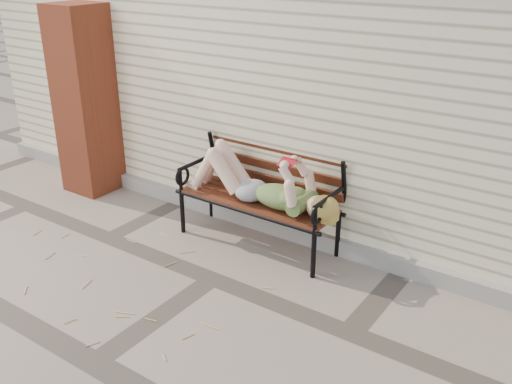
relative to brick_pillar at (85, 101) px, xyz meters
The scene contains 7 objects.
ground 2.62m from the brick_pillar, 18.06° to the right, with size 80.00×80.00×0.00m, color gray.
house_wall 3.26m from the brick_pillar, 44.37° to the left, with size 8.00×4.00×3.00m, color #F6E9C0.
foundation_strip 2.49m from the brick_pillar, ahead, with size 8.00×0.10×0.15m, color gray.
brick_pillar is the anchor object (origin of this frame).
garden_bench 2.29m from the brick_pillar, ahead, with size 1.61×0.64×1.04m.
reading_woman 2.30m from the brick_pillar, ahead, with size 1.52×0.35×0.48m.
straw_scatter 1.90m from the brick_pillar, 42.30° to the right, with size 2.52×1.66×0.01m.
Camera 1 is at (2.59, -3.10, 2.54)m, focal length 40.00 mm.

